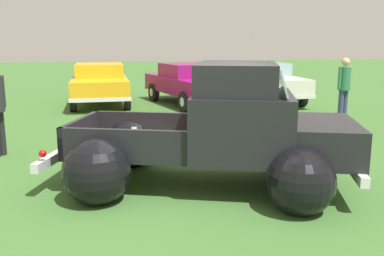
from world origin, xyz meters
TOP-DOWN VIEW (x-y plane):
  - ground_plane at (0.00, 0.00)m, footprint 80.00×80.00m
  - vintage_pickup_truck at (0.37, -0.12)m, footprint 4.98×3.76m
  - show_car_0 at (-1.87, 8.99)m, footprint 2.07×4.24m
  - show_car_1 at (1.25, 8.52)m, footprint 3.01×4.71m
  - show_car_2 at (4.07, 8.82)m, footprint 1.95×4.71m
  - spectator_1 at (5.08, 4.83)m, footprint 0.52×0.45m
  - lane_cone_0 at (2.19, 2.38)m, footprint 0.36×0.36m

SIDE VIEW (x-z plane):
  - ground_plane at x=0.00m, z-range 0.00..0.00m
  - lane_cone_0 at x=2.19m, z-range 0.00..0.63m
  - vintage_pickup_truck at x=0.37m, z-range -0.22..1.74m
  - show_car_0 at x=-1.87m, z-range 0.07..1.50m
  - show_car_1 at x=1.25m, z-range 0.07..1.50m
  - show_car_2 at x=4.07m, z-range 0.07..1.50m
  - spectator_1 at x=5.08m, z-range 0.13..1.89m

